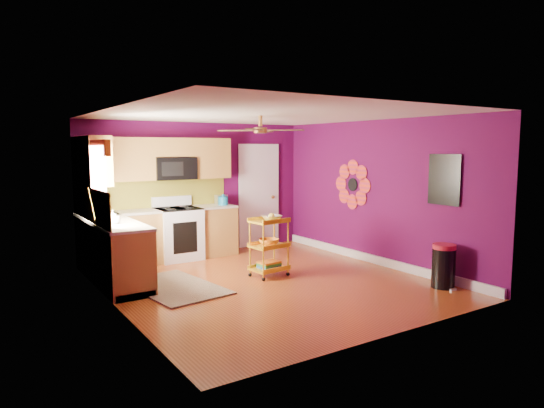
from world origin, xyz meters
TOP-DOWN VIEW (x-y plane):
  - ground at (0.00, 0.00)m, footprint 5.00×5.00m
  - room_envelope at (0.03, 0.00)m, footprint 4.54×5.04m
  - lower_cabinets at (-1.35, 1.82)m, footprint 2.81×2.31m
  - electric_range at (-0.55, 2.17)m, footprint 0.76×0.66m
  - upper_cabinetry at (-1.24, 2.17)m, footprint 2.80×2.30m
  - left_window at (-2.22, 1.05)m, footprint 0.08×1.35m
  - panel_door at (1.35, 2.47)m, footprint 0.95×0.11m
  - right_wall_art at (2.23, -0.34)m, footprint 0.04×2.74m
  - ceiling_fan at (0.00, 0.20)m, footprint 1.01×1.01m
  - shag_rug at (-1.30, 0.48)m, footprint 1.23×1.79m
  - rolling_cart at (0.21, 0.28)m, footprint 0.60×0.46m
  - trash_can at (1.98, -1.63)m, footprint 0.35×0.37m
  - teal_kettle at (0.37, 2.15)m, footprint 0.18×0.18m
  - toaster at (0.40, 2.31)m, footprint 0.22×0.15m
  - soap_bottle_a at (-1.97, 1.13)m, footprint 0.08×0.08m
  - soap_bottle_b at (-2.01, 1.57)m, footprint 0.12×0.12m
  - counter_dish at (-1.93, 1.94)m, footprint 0.28×0.28m
  - counter_cup at (-1.99, 0.94)m, footprint 0.13×0.13m

SIDE VIEW (x-z plane):
  - ground at x=0.00m, z-range 0.00..0.00m
  - shag_rug at x=-1.30m, z-range 0.00..0.02m
  - trash_can at x=1.98m, z-range 0.00..0.64m
  - lower_cabinets at x=-1.35m, z-range -0.04..0.90m
  - electric_range at x=-0.55m, z-range -0.08..1.05m
  - rolling_cart at x=0.21m, z-range 0.01..1.02m
  - counter_dish at x=-1.93m, z-range 0.94..1.01m
  - counter_cup at x=-1.99m, z-range 0.94..1.04m
  - soap_bottle_b at x=-2.01m, z-range 0.94..1.09m
  - teal_kettle at x=0.37m, z-range 0.92..1.13m
  - panel_door at x=1.35m, z-range -0.05..2.10m
  - soap_bottle_a at x=-1.97m, z-range 0.94..1.12m
  - toaster at x=0.40m, z-range 0.94..1.12m
  - right_wall_art at x=2.23m, z-range 0.92..1.96m
  - room_envelope at x=0.03m, z-range 0.37..2.89m
  - left_window at x=-2.22m, z-range 1.20..2.28m
  - upper_cabinetry at x=-1.24m, z-range 1.17..2.43m
  - ceiling_fan at x=0.00m, z-range 2.16..2.42m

